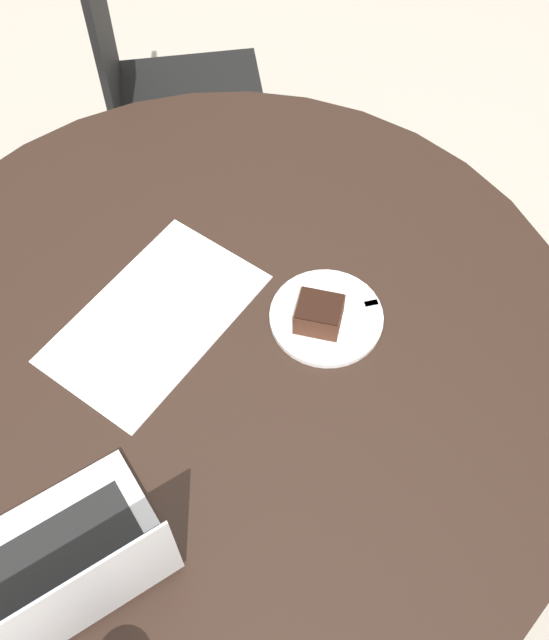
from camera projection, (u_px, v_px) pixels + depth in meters
ground_plane at (238, 481)px, 1.99m from camera, size 12.00×12.00×0.00m
dining_table at (225, 369)px, 1.47m from camera, size 1.39×1.39×0.71m
chair at (164, 98)px, 2.10m from camera, size 0.58×0.58×0.92m
paper_document at (155, 318)px, 1.42m from camera, size 0.46×0.34×0.00m
plate at (326, 317)px, 1.42m from camera, size 0.22×0.22×0.01m
cake_slice at (319, 314)px, 1.38m from camera, size 0.11×0.11×0.06m
fork at (345, 309)px, 1.42m from camera, size 0.16×0.10×0.00m
laptop at (60, 573)px, 1.13m from camera, size 0.36×0.28×0.23m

